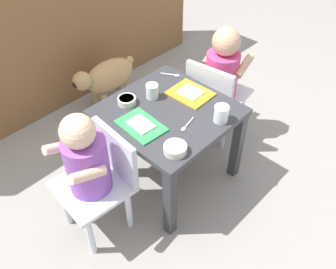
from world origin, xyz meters
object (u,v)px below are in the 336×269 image
spoon_by_right_tray (172,75)px  veggie_bowl_near (175,149)px  water_cup_right (221,115)px  spoon_by_left_tray (186,126)px  food_tray_right (190,93)px  dining_table (168,123)px  veggie_bowl_far (127,100)px  food_tray_left (141,125)px  seated_child_right (221,73)px  water_cup_left (152,92)px  seated_child_left (90,163)px  dog (107,77)px

spoon_by_right_tray → veggie_bowl_near: bearing=-135.5°
water_cup_right → veggie_bowl_near: size_ratio=0.80×
spoon_by_left_tray → food_tray_right: bearing=36.9°
veggie_bowl_near → dining_table: bearing=49.9°
veggie_bowl_far → dining_table: bearing=-61.3°
food_tray_left → spoon_by_right_tray: food_tray_left is taller
dining_table → veggie_bowl_near: 0.28m
seated_child_right → veggie_bowl_near: bearing=-158.7°
food_tray_left → water_cup_left: bearing=32.5°
water_cup_right → spoon_by_left_tray: water_cup_right is taller
dining_table → veggie_bowl_near: bearing=-130.1°
seated_child_left → water_cup_left: size_ratio=9.46×
water_cup_right → seated_child_right: bearing=37.1°
dining_table → seated_child_left: bearing=178.2°
food_tray_right → veggie_bowl_near: veggie_bowl_near is taller
seated_child_right → water_cup_right: (-0.32, -0.25, 0.05)m
seated_child_left → spoon_by_right_tray: seated_child_left is taller
seated_child_left → food_tray_left: seated_child_left is taller
seated_child_left → spoon_by_right_tray: (0.65, 0.16, 0.03)m
food_tray_left → spoon_by_left_tray: food_tray_left is taller
seated_child_left → food_tray_left: 0.27m
water_cup_left → veggie_bowl_near: (-0.19, -0.32, -0.01)m
dog → spoon_by_left_tray: size_ratio=4.39×
spoon_by_right_tray → food_tray_left: bearing=-155.4°
veggie_bowl_near → spoon_by_left_tray: bearing=25.7°
water_cup_right → veggie_bowl_far: (-0.20, 0.38, -0.02)m
seated_child_right → water_cup_left: size_ratio=9.45×
water_cup_right → veggie_bowl_far: bearing=117.4°
spoon_by_right_tray → veggie_bowl_far: bearing=-178.6°
water_cup_right → spoon_by_left_tray: 0.16m
food_tray_right → spoon_by_left_tray: bearing=-143.1°
seated_child_left → spoon_by_left_tray: seated_child_left is taller
spoon_by_right_tray → water_cup_left: bearing=-163.5°
dog → food_tray_right: size_ratio=2.24×
dog → water_cup_left: (-0.15, -0.56, 0.24)m
seated_child_left → water_cup_left: seated_child_left is taller
spoon_by_right_tray → water_cup_right: bearing=-105.8°
dog → food_tray_right: (-0.01, -0.67, 0.22)m
seated_child_left → water_cup_right: size_ratio=8.64×
seated_child_left → food_tray_left: size_ratio=3.08×
dining_table → seated_child_right: size_ratio=0.84×
dining_table → dog: size_ratio=1.24×
dining_table → veggie_bowl_near: size_ratio=5.82×
water_cup_right → seated_child_left: bearing=157.0°
seated_child_right → veggie_bowl_far: seated_child_right is taller
food_tray_left → veggie_bowl_far: 0.18m
seated_child_left → food_tray_right: size_ratio=3.32×
spoon_by_right_tray → dog: bearing=95.6°
seated_child_left → seated_child_right: 0.86m
water_cup_right → spoon_by_right_tray: bearing=74.2°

